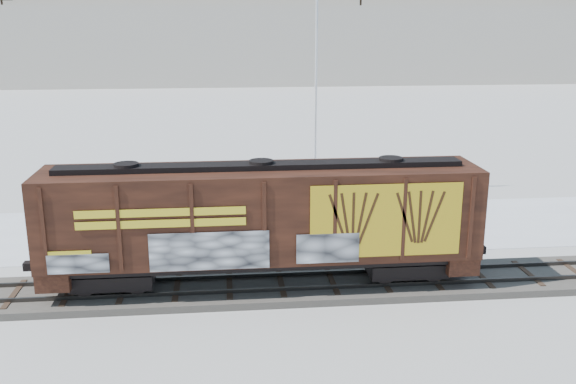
{
  "coord_description": "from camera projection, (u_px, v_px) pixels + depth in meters",
  "views": [
    {
      "loc": [
        -2.07,
        -22.96,
        10.23
      ],
      "look_at": [
        0.57,
        3.0,
        3.12
      ],
      "focal_mm": 40.0,
      "sensor_mm": 36.0,
      "label": 1
    }
  ],
  "objects": [
    {
      "name": "hillside",
      "position": [
        228.0,
        0.0,
        155.34
      ],
      "size": [
        360.0,
        110.0,
        93.0
      ],
      "color": "white",
      "rests_on": "ground"
    },
    {
      "name": "car_white",
      "position": [
        244.0,
        228.0,
        30.04
      ],
      "size": [
        4.33,
        2.98,
        1.35
      ],
      "primitive_type": "imported",
      "rotation": [
        0.0,
        0.0,
        1.99
      ],
      "color": "silver",
      "rests_on": "parking_strip"
    },
    {
      "name": "car_silver",
      "position": [
        195.0,
        217.0,
        31.74
      ],
      "size": [
        4.27,
        2.87,
        1.35
      ],
      "primitive_type": "imported",
      "rotation": [
        0.0,
        0.0,
        1.22
      ],
      "color": "#B1B3B9",
      "rests_on": "parking_strip"
    },
    {
      "name": "flagpole",
      "position": [
        317.0,
        113.0,
        35.91
      ],
      "size": [
        2.3,
        0.9,
        13.41
      ],
      "color": "silver",
      "rests_on": "ground"
    },
    {
      "name": "rail_track",
      "position": [
        281.0,
        286.0,
        24.9
      ],
      "size": [
        50.0,
        3.4,
        0.43
      ],
      "color": "#59544C",
      "rests_on": "ground"
    },
    {
      "name": "ground",
      "position": [
        281.0,
        290.0,
        24.93
      ],
      "size": [
        500.0,
        500.0,
        0.0
      ],
      "primitive_type": "plane",
      "color": "white",
      "rests_on": "ground"
    },
    {
      "name": "car_dark",
      "position": [
        294.0,
        212.0,
        32.58
      ],
      "size": [
        4.78,
        3.49,
        1.29
      ],
      "primitive_type": "imported",
      "rotation": [
        0.0,
        0.0,
        1.14
      ],
      "color": "black",
      "rests_on": "parking_strip"
    },
    {
      "name": "hopper_railcar",
      "position": [
        262.0,
        217.0,
        24.07
      ],
      "size": [
        16.23,
        3.06,
        4.64
      ],
      "color": "black",
      "rests_on": "rail_track"
    },
    {
      "name": "parking_strip",
      "position": [
        268.0,
        229.0,
        32.13
      ],
      "size": [
        40.0,
        8.0,
        0.03
      ],
      "primitive_type": "cube",
      "color": "white",
      "rests_on": "ground"
    }
  ]
}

